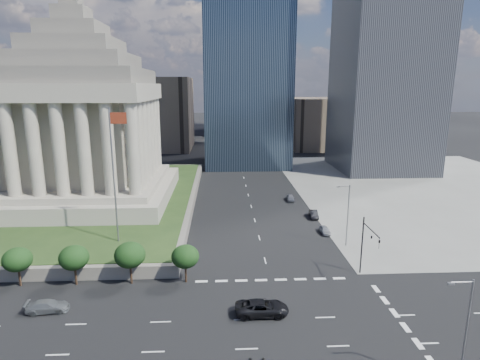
{
  "coord_description": "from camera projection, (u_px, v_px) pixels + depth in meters",
  "views": [
    {
      "loc": [
        -6.29,
        -33.95,
        24.87
      ],
      "look_at": [
        -3.94,
        14.66,
        13.4
      ],
      "focal_mm": 30.0,
      "sensor_mm": 36.0,
      "label": 1
    }
  ],
  "objects": [
    {
      "name": "sidewalk_ne",
      "position": [
        432.0,
        188.0,
        99.5
      ],
      "size": [
        68.0,
        90.0,
        0.03
      ],
      "primitive_type": "cube",
      "color": "slate",
      "rests_on": "ground"
    },
    {
      "name": "building_filler_ne",
      "position": [
        314.0,
        123.0,
        164.6
      ],
      "size": [
        20.0,
        30.0,
        20.0
      ],
      "primitive_type": "cube",
      "color": "brown",
      "rests_on": "ground"
    },
    {
      "name": "ground",
      "position": [
        239.0,
        161.0,
        136.23
      ],
      "size": [
        500.0,
        500.0,
        0.0
      ],
      "primitive_type": "plane",
      "color": "black",
      "rests_on": "ground"
    },
    {
      "name": "parked_sedan_far",
      "position": [
        290.0,
        198.0,
        88.68
      ],
      "size": [
        1.93,
        4.14,
        1.37
      ],
      "primitive_type": "imported",
      "rotation": [
        0.0,
        0.0,
        -0.08
      ],
      "color": "slate",
      "rests_on": "ground"
    },
    {
      "name": "plaza_lawn",
      "position": [
        39.0,
        197.0,
        85.08
      ],
      "size": [
        64.0,
        68.0,
        0.1
      ],
      "primitive_type": "cube",
      "color": "#213716",
      "rests_on": "plaza_terrace"
    },
    {
      "name": "midrise_glass",
      "position": [
        247.0,
        69.0,
        124.58
      ],
      "size": [
        26.0,
        26.0,
        60.0
      ],
      "primitive_type": "cube",
      "color": "black",
      "rests_on": "ground"
    },
    {
      "name": "parked_sedan_mid",
      "position": [
        314.0,
        214.0,
        77.32
      ],
      "size": [
        1.82,
        4.29,
        1.37
      ],
      "primitive_type": "imported",
      "rotation": [
        0.0,
        0.0,
        -0.09
      ],
      "color": "black",
      "rests_on": "ground"
    },
    {
      "name": "traffic_signal_ne",
      "position": [
        367.0,
        242.0,
        51.71
      ],
      "size": [
        0.3,
        5.74,
        8.0
      ],
      "color": "black",
      "rests_on": "ground"
    },
    {
      "name": "plaza_terrace",
      "position": [
        40.0,
        201.0,
        85.29
      ],
      "size": [
        66.0,
        70.0,
        1.8
      ],
      "primitive_type": "cube",
      "color": "#605A52",
      "rests_on": "ground"
    },
    {
      "name": "street_lamp_south",
      "position": [
        465.0,
        329.0,
        32.51
      ],
      "size": [
        2.13,
        0.22,
        10.0
      ],
      "color": "slate",
      "rests_on": "ground"
    },
    {
      "name": "flagpole",
      "position": [
        114.0,
        169.0,
        58.31
      ],
      "size": [
        2.52,
        0.24,
        20.0
      ],
      "color": "slate",
      "rests_on": "plaza_lawn"
    },
    {
      "name": "building_filler_nw",
      "position": [
        161.0,
        113.0,
        160.77
      ],
      "size": [
        24.0,
        30.0,
        28.0
      ],
      "primitive_type": "cube",
      "color": "brown",
      "rests_on": "ground"
    },
    {
      "name": "pickup_truck",
      "position": [
        262.0,
        308.0,
        44.49
      ],
      "size": [
        5.97,
        2.8,
        1.65
      ],
      "primitive_type": "imported",
      "rotation": [
        0.0,
        0.0,
        1.58
      ],
      "color": "black",
      "rests_on": "ground"
    },
    {
      "name": "war_memorial",
      "position": [
        80.0,
        104.0,
        79.16
      ],
      "size": [
        34.0,
        34.0,
        39.0
      ],
      "primitive_type": null,
      "color": "gray",
      "rests_on": "plaza_lawn"
    },
    {
      "name": "parked_sedan_near",
      "position": [
        325.0,
        230.0,
        69.07
      ],
      "size": [
        3.61,
        1.46,
        1.23
      ],
      "primitive_type": "imported",
      "rotation": [
        0.0,
        0.0,
        0.0
      ],
      "color": "#94969C",
      "rests_on": "ground"
    },
    {
      "name": "suv_grey",
      "position": [
        48.0,
        306.0,
        45.09
      ],
      "size": [
        4.85,
        2.37,
        1.36
      ],
      "primitive_type": "imported",
      "rotation": [
        0.0,
        0.0,
        1.67
      ],
      "color": "#5C6064",
      "rests_on": "ground"
    },
    {
      "name": "street_lamp_north",
      "position": [
        347.0,
        212.0,
        62.64
      ],
      "size": [
        2.13,
        0.22,
        10.0
      ],
      "color": "slate",
      "rests_on": "ground"
    }
  ]
}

